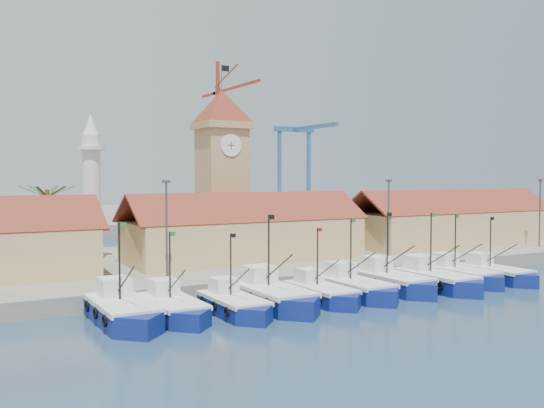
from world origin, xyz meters
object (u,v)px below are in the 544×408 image
boat_0 (124,313)px  minaret (91,187)px  boat_5 (357,289)px  clock_tower (222,167)px

boat_0 → minaret: size_ratio=0.64×
boat_5 → clock_tower: 25.98m
clock_tower → minaret: size_ratio=1.39×
boat_5 → minaret: minaret is taller
boat_0 → clock_tower: size_ratio=0.46×
clock_tower → boat_5: bearing=-84.0°
boat_0 → minaret: 26.44m
clock_tower → minaret: clock_tower is taller
boat_0 → minaret: minaret is taller
minaret → boat_0: bearing=-97.9°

